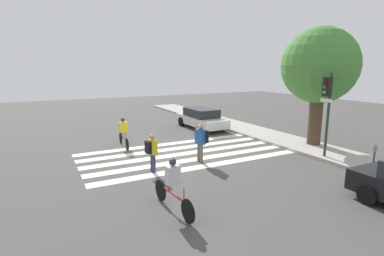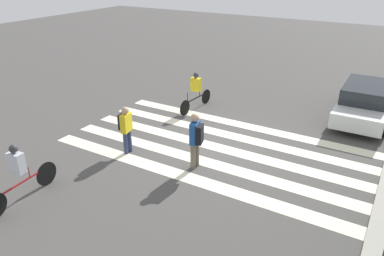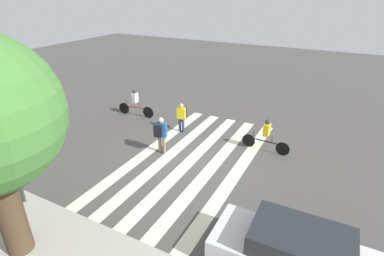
# 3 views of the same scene
# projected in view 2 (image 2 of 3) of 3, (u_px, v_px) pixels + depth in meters

# --- Properties ---
(ground_plane) EXTENTS (60.00, 60.00, 0.00)m
(ground_plane) POSITION_uv_depth(u_px,v_px,m) (216.00, 147.00, 12.62)
(ground_plane) COLOR #4C4947
(crosswalk_stripes) EXTENTS (4.80, 10.00, 0.01)m
(crosswalk_stripes) POSITION_uv_depth(u_px,v_px,m) (216.00, 147.00, 12.62)
(crosswalk_stripes) COLOR #F2EDCC
(crosswalk_stripes) RESTS_ON ground_plane
(pedestrian_child_with_backpack) EXTENTS (0.53, 0.49, 1.76)m
(pedestrian_child_with_backpack) POSITION_uv_depth(u_px,v_px,m) (196.00, 137.00, 10.97)
(pedestrian_child_with_backpack) COLOR #6B6051
(pedestrian_child_with_backpack) RESTS_ON ground_plane
(pedestrian_adult_blue_shirt) EXTENTS (0.47, 0.41, 1.59)m
(pedestrian_adult_blue_shirt) POSITION_uv_depth(u_px,v_px,m) (126.00, 126.00, 11.92)
(pedestrian_adult_blue_shirt) COLOR navy
(pedestrian_adult_blue_shirt) RESTS_ON ground_plane
(cyclist_far_lane) EXTENTS (2.35, 0.42, 1.63)m
(cyclist_far_lane) POSITION_uv_depth(u_px,v_px,m) (18.00, 172.00, 9.50)
(cyclist_far_lane) COLOR black
(cyclist_far_lane) RESTS_ON ground_plane
(cyclist_near_curb) EXTENTS (2.26, 0.41, 1.59)m
(cyclist_near_curb) POSITION_uv_depth(u_px,v_px,m) (196.00, 90.00, 15.43)
(cyclist_near_curb) COLOR black
(cyclist_near_curb) RESTS_ON ground_plane
(car_parked_silver_sedan) EXTENTS (4.60, 1.97, 1.41)m
(car_parked_silver_sedan) POSITION_uv_depth(u_px,v_px,m) (365.00, 101.00, 14.60)
(car_parked_silver_sedan) COLOR silver
(car_parked_silver_sedan) RESTS_ON ground_plane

